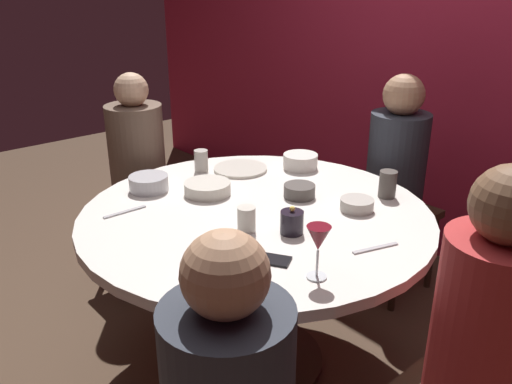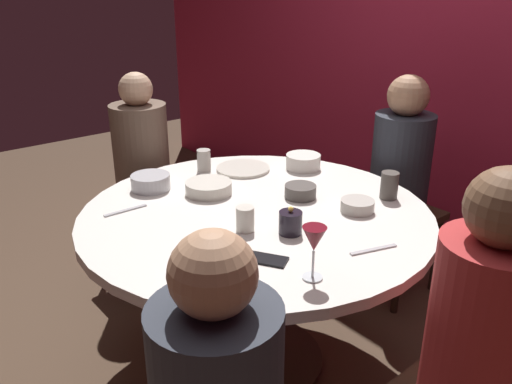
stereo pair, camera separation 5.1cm
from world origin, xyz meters
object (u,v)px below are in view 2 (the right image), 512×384
(cup_near_candle, at_px, (204,160))
(cup_by_left_diner, at_px, (203,271))
(bowl_salad_center, at_px, (303,162))
(cup_by_right_diner, at_px, (245,219))
(wine_glass, at_px, (314,241))
(seated_diner_back, at_px, (401,164))
(candle_holder, at_px, (290,223))
(bowl_serving_large, at_px, (151,182))
(dinner_plate, at_px, (243,169))
(bowl_small_white, at_px, (209,188))
(bowl_sauce_side, at_px, (300,191))
(bowl_rice_portion, at_px, (357,206))
(seated_diner_left, at_px, (142,158))
(seated_diner_right, at_px, (484,327))
(dining_table, at_px, (256,242))
(cell_phone, at_px, (266,259))
(cup_center_front, at_px, (389,185))

(cup_near_candle, bearing_deg, cup_by_left_diner, -34.56)
(bowl_salad_center, relative_size, cup_near_candle, 1.60)
(bowl_salad_center, bearing_deg, cup_by_right_diner, -61.32)
(cup_by_left_diner, distance_m, cup_by_right_diner, 0.41)
(wine_glass, bearing_deg, seated_diner_back, 113.63)
(candle_holder, relative_size, cup_near_candle, 1.01)
(candle_holder, xyz_separation_m, bowl_serving_large, (-0.71, -0.18, -0.01))
(dinner_plate, height_order, bowl_small_white, bowl_small_white)
(bowl_sauce_side, bearing_deg, candle_holder, -50.26)
(bowl_sauce_side, bearing_deg, bowl_rice_portion, 16.71)
(seated_diner_left, relative_size, bowl_salad_center, 7.02)
(seated_diner_right, xyz_separation_m, wine_glass, (-0.46, -0.19, 0.14))
(cup_near_candle, bearing_deg, bowl_small_white, -30.57)
(bowl_sauce_side, relative_size, cup_by_right_diner, 1.42)
(cup_by_right_diner, bearing_deg, candle_holder, 42.50)
(wine_glass, relative_size, bowl_small_white, 0.88)
(dining_table, distance_m, bowl_sauce_side, 0.29)
(candle_holder, distance_m, dinner_plate, 0.71)
(seated_diner_left, distance_m, cup_by_right_diner, 1.08)
(seated_diner_right, distance_m, wine_glass, 0.52)
(seated_diner_left, xyz_separation_m, cell_phone, (1.28, -0.23, 0.03))
(seated_diner_right, bearing_deg, candle_holder, 2.62)
(candle_holder, distance_m, bowl_salad_center, 0.71)
(dining_table, xyz_separation_m, dinner_plate, (-0.41, 0.26, 0.15))
(bowl_serving_large, bearing_deg, bowl_small_white, 39.69)
(wine_glass, relative_size, bowl_sauce_side, 1.32)
(candle_holder, distance_m, bowl_serving_large, 0.73)
(seated_diner_back, xyz_separation_m, cup_near_candle, (-0.52, -0.86, 0.07))
(cell_phone, bearing_deg, dinner_plate, -153.97)
(bowl_small_white, height_order, cup_center_front, cup_center_front)
(bowl_serving_large, bearing_deg, bowl_sauce_side, 42.17)
(cell_phone, xyz_separation_m, bowl_serving_large, (-0.80, 0.02, 0.03))
(seated_diner_back, height_order, cell_phone, seated_diner_back)
(seated_diner_left, xyz_separation_m, dinner_plate, (0.55, 0.26, 0.03))
(seated_diner_left, xyz_separation_m, bowl_serving_large, (0.48, -0.21, 0.06))
(dining_table, distance_m, seated_diner_back, 0.97)
(bowl_serving_large, height_order, cup_by_left_diner, cup_by_left_diner)
(seated_diner_left, relative_size, bowl_sauce_side, 8.81)
(dinner_plate, bearing_deg, cell_phone, -33.50)
(bowl_sauce_side, distance_m, cup_by_right_diner, 0.39)
(dining_table, relative_size, cup_center_front, 12.16)
(cell_phone, xyz_separation_m, cup_by_right_diner, (-0.22, 0.09, 0.04))
(bowl_salad_center, xyz_separation_m, cup_near_candle, (-0.28, -0.39, 0.02))
(cell_phone, distance_m, cup_near_candle, 0.92)
(dinner_plate, relative_size, cup_center_front, 2.24)
(bowl_small_white, bearing_deg, dinner_plate, 114.70)
(seated_diner_back, xyz_separation_m, dinner_plate, (-0.41, -0.71, 0.02))
(candle_holder, bearing_deg, cup_near_candle, 169.50)
(bowl_salad_center, height_order, bowl_sauce_side, bowl_salad_center)
(seated_diner_left, height_order, bowl_serving_large, seated_diner_left)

